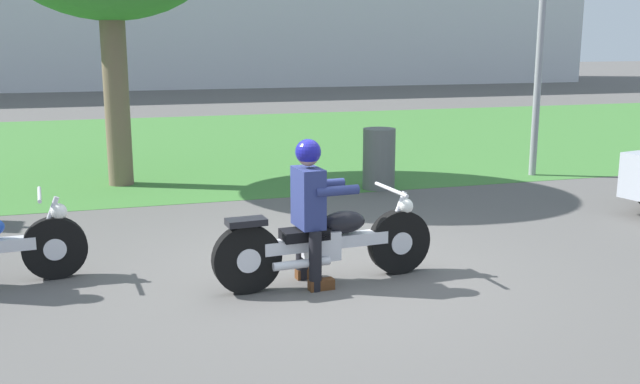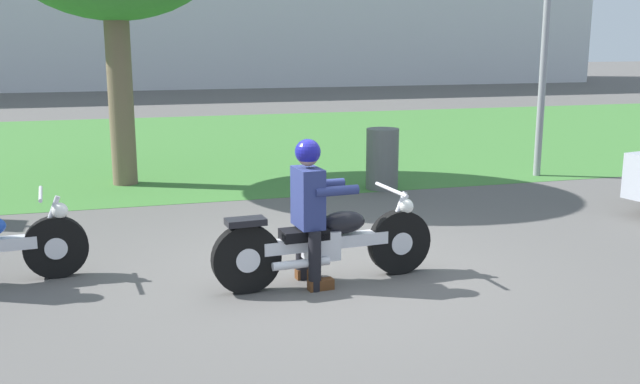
% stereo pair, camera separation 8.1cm
% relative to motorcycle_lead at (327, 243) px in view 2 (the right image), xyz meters
% --- Properties ---
extents(ground, '(120.00, 120.00, 0.00)m').
position_rel_motorcycle_lead_xyz_m(ground, '(0.09, 0.26, -0.39)').
color(ground, '#565451').
extents(grass_verge, '(60.00, 12.00, 0.01)m').
position_rel_motorcycle_lead_xyz_m(grass_verge, '(0.09, 9.79, -0.39)').
color(grass_verge, '#3D7533').
rests_on(grass_verge, ground).
extents(motorcycle_lead, '(2.21, 0.66, 0.88)m').
position_rel_motorcycle_lead_xyz_m(motorcycle_lead, '(0.00, 0.00, 0.00)').
color(motorcycle_lead, black).
rests_on(motorcycle_lead, ground).
extents(rider_lead, '(0.57, 0.49, 1.40)m').
position_rel_motorcycle_lead_xyz_m(rider_lead, '(-0.17, -0.01, 0.43)').
color(rider_lead, black).
rests_on(rider_lead, ground).
extents(trash_can, '(0.50, 0.50, 0.95)m').
position_rel_motorcycle_lead_xyz_m(trash_can, '(2.11, 4.01, 0.08)').
color(trash_can, '#595E5B').
rests_on(trash_can, ground).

